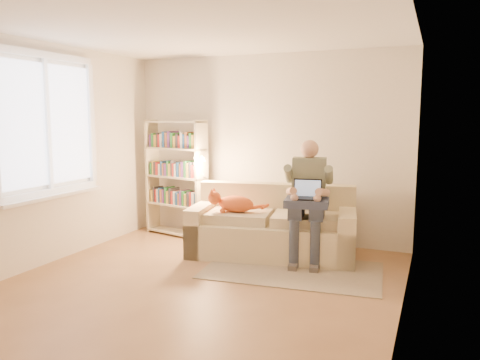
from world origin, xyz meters
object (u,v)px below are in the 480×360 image
at_px(sofa, 273,230).
at_px(cat, 232,203).
at_px(bookshelf, 176,172).
at_px(person, 308,194).
at_px(laptop, 307,194).

relative_size(sofa, cat, 3.15).
distance_m(sofa, cat, 0.62).
xyz_separation_m(sofa, bookshelf, (-1.62, 0.36, 0.62)).
distance_m(person, bookshelf, 2.14).
xyz_separation_m(sofa, person, (0.47, -0.08, 0.51)).
relative_size(sofa, bookshelf, 1.28).
xyz_separation_m(person, bookshelf, (-2.09, 0.44, 0.11)).
bearing_deg(cat, laptop, -9.13).
height_order(person, laptop, person).
relative_size(person, bookshelf, 0.86).
bearing_deg(cat, person, -1.45).
bearing_deg(laptop, sofa, 147.88).
height_order(person, bookshelf, bookshelf).
bearing_deg(person, laptop, -89.78).
distance_m(sofa, person, 0.70).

